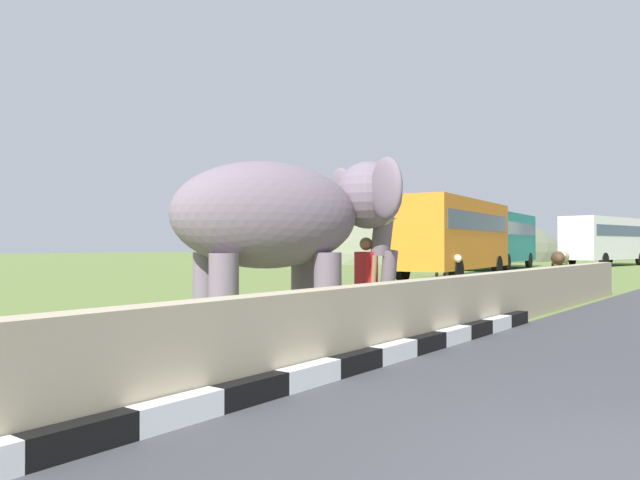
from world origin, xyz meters
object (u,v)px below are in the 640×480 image
(elephant, at_px, (288,219))
(bus_orange, at_px, (453,233))
(bus_teal, at_px, (500,236))
(cow_mid, at_px, (558,259))
(cow_far, at_px, (563,257))
(bus_white, at_px, (606,237))
(cow_near, at_px, (447,261))
(person_handler, at_px, (366,279))

(elephant, distance_m, bus_orange, 18.95)
(bus_teal, relative_size, cow_mid, 5.23)
(cow_mid, bearing_deg, cow_far, 11.46)
(bus_white, distance_m, cow_far, 15.38)
(bus_white, distance_m, cow_near, 25.80)
(elephant, xyz_separation_m, bus_orange, (18.13, 5.51, 0.14))
(elephant, xyz_separation_m, bus_white, (41.02, 4.05, 0.14))
(bus_white, height_order, cow_far, bus_white)
(elephant, bearing_deg, person_handler, -17.94)
(bus_teal, relative_size, cow_near, 5.59)
(bus_orange, relative_size, bus_white, 0.97)
(bus_orange, distance_m, cow_near, 3.29)
(bus_orange, distance_m, cow_far, 8.14)
(bus_teal, bearing_deg, person_handler, -163.51)
(person_handler, relative_size, cow_far, 0.86)
(cow_mid, bearing_deg, person_handler, -172.69)
(person_handler, bearing_deg, cow_mid, 7.31)
(bus_white, bearing_deg, bus_orange, 176.36)
(elephant, height_order, cow_mid, elephant)
(elephant, xyz_separation_m, person_handler, (1.54, -0.50, -1.02))
(elephant, bearing_deg, bus_orange, 16.91)
(bus_white, bearing_deg, person_handler, -173.42)
(bus_white, relative_size, cow_mid, 5.41)
(person_handler, xyz_separation_m, cow_near, (13.71, 4.97, -0.06))
(elephant, relative_size, cow_mid, 2.10)
(cow_near, distance_m, cow_mid, 7.46)
(bus_orange, bearing_deg, cow_far, -19.25)
(bus_orange, height_order, cow_far, bus_orange)
(cow_near, relative_size, cow_mid, 0.94)
(bus_orange, height_order, cow_near, bus_orange)
(elephant, bearing_deg, cow_far, 6.33)
(bus_orange, relative_size, cow_near, 5.58)
(bus_white, distance_m, cow_mid, 18.80)
(elephant, distance_m, bus_white, 41.22)
(bus_orange, relative_size, bus_teal, 1.00)
(bus_white, bearing_deg, cow_near, 179.07)
(cow_mid, xyz_separation_m, cow_far, (3.38, 0.68, 0.00))
(bus_white, relative_size, cow_far, 5.35)
(elephant, xyz_separation_m, cow_far, (25.73, 2.86, -1.07))
(bus_white, xyz_separation_m, cow_mid, (-18.67, -1.88, -1.21))
(bus_orange, xyz_separation_m, bus_teal, (12.56, 2.62, 0.00))
(bus_orange, relative_size, cow_mid, 5.22)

